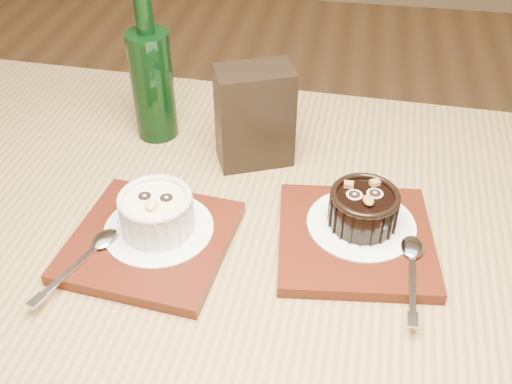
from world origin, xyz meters
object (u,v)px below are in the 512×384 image
tray_left (151,241)px  ramekin_white (156,211)px  table (239,310)px  green_bottle (152,81)px  ramekin_dark (364,207)px  condiment_stand (254,117)px  tray_right (355,239)px

tray_left → ramekin_white: ramekin_white is taller
table → ramekin_white: 0.17m
ramekin_white → green_bottle: 0.23m
table → tray_left: bearing=178.1°
tray_left → ramekin_dark: size_ratio=2.20×
ramekin_dark → condiment_stand: 0.20m
tray_right → condiment_stand: 0.22m
tray_left → ramekin_dark: (0.24, 0.06, 0.03)m
tray_right → ramekin_dark: size_ratio=2.20×
ramekin_white → green_bottle: bearing=104.6°
tray_right → tray_left: bearing=-169.2°
ramekin_white → tray_right: bearing=4.7°
tray_left → condiment_stand: size_ratio=1.29×
tray_left → ramekin_dark: bearing=14.8°
ramekin_dark → condiment_stand: bearing=124.1°
tray_right → condiment_stand: (-0.15, 0.15, 0.06)m
green_bottle → table: bearing=-54.7°
ramekin_white → condiment_stand: size_ratio=0.62×
tray_left → ramekin_white: 0.04m
condiment_stand → tray_right: bearing=-45.2°
ramekin_dark → condiment_stand: size_ratio=0.58×
condiment_stand → tray_left: bearing=-115.1°
ramekin_dark → green_bottle: size_ratio=0.37×
tray_left → table: bearing=-1.9°
ramekin_dark → ramekin_white: bearing=176.3°
tray_left → green_bottle: (-0.06, 0.23, 0.08)m
tray_left → tray_right: 0.24m
tray_left → ramekin_dark: 0.25m
tray_right → condiment_stand: condiment_stand is taller
tray_left → tray_right: (0.24, 0.05, 0.00)m
tray_left → tray_right: size_ratio=1.00×
ramekin_white → condiment_stand: (0.08, 0.18, 0.03)m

